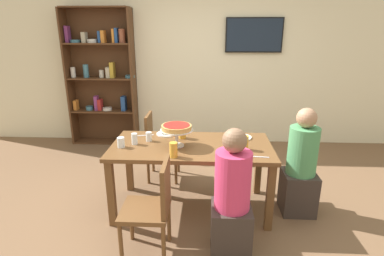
{
  "coord_description": "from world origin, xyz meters",
  "views": [
    {
      "loc": [
        0.15,
        -2.96,
        1.89
      ],
      "look_at": [
        0.0,
        0.1,
        0.89
      ],
      "focal_mm": 28.65,
      "sensor_mm": 36.0,
      "label": 1
    }
  ],
  "objects_px": {
    "chair_near_left": "(153,205)",
    "salad_plate_near_diner": "(241,136)",
    "salad_plate_far_diner": "(166,133)",
    "cutlery_knife_near": "(259,157)",
    "water_glass_clear_spare": "(149,137)",
    "dining_table": "(192,153)",
    "bookshelf": "(102,76)",
    "chair_far_left": "(158,143)",
    "diner_head_east": "(300,169)",
    "water_glass_clear_far": "(121,142)",
    "beer_glass_amber_short": "(173,150)",
    "cutlery_fork_near": "(146,135)",
    "deep_dish_pizza_stand": "(177,129)",
    "beer_glass_amber_tall": "(182,132)",
    "water_glass_clear_near": "(134,139)",
    "diner_near_right": "(232,203)",
    "beer_glass_amber_spare": "(245,143)",
    "television": "(254,35)"
  },
  "relations": [
    {
      "from": "chair_near_left",
      "to": "salad_plate_near_diner",
      "type": "distance_m",
      "value": 1.32
    },
    {
      "from": "salad_plate_far_diner",
      "to": "cutlery_knife_near",
      "type": "xyz_separation_m",
      "value": [
        0.96,
        -0.6,
        -0.02
      ]
    },
    {
      "from": "water_glass_clear_spare",
      "to": "dining_table",
      "type": "bearing_deg",
      "value": -10.76
    },
    {
      "from": "bookshelf",
      "to": "chair_near_left",
      "type": "bearing_deg",
      "value": -64.78
    },
    {
      "from": "chair_far_left",
      "to": "water_glass_clear_spare",
      "type": "bearing_deg",
      "value": 0.77
    },
    {
      "from": "diner_head_east",
      "to": "water_glass_clear_far",
      "type": "bearing_deg",
      "value": 2.85
    },
    {
      "from": "chair_far_left",
      "to": "water_glass_clear_far",
      "type": "distance_m",
      "value": 0.89
    },
    {
      "from": "diner_head_east",
      "to": "beer_glass_amber_short",
      "type": "xyz_separation_m",
      "value": [
        -1.29,
        -0.31,
        0.32
      ]
    },
    {
      "from": "cutlery_fork_near",
      "to": "dining_table",
      "type": "bearing_deg",
      "value": 140.8
    },
    {
      "from": "chair_far_left",
      "to": "salad_plate_near_diner",
      "type": "distance_m",
      "value": 1.13
    },
    {
      "from": "deep_dish_pizza_stand",
      "to": "beer_glass_amber_tall",
      "type": "height_order",
      "value": "deep_dish_pizza_stand"
    },
    {
      "from": "dining_table",
      "to": "water_glass_clear_spare",
      "type": "xyz_separation_m",
      "value": [
        -0.46,
        0.09,
        0.14
      ]
    },
    {
      "from": "diner_head_east",
      "to": "water_glass_clear_near",
      "type": "bearing_deg",
      "value": 0.0
    },
    {
      "from": "beer_glass_amber_tall",
      "to": "diner_near_right",
      "type": "bearing_deg",
      "value": -61.32
    },
    {
      "from": "salad_plate_near_diner",
      "to": "water_glass_clear_spare",
      "type": "xyz_separation_m",
      "value": [
        -1.0,
        -0.16,
        0.03
      ]
    },
    {
      "from": "bookshelf",
      "to": "beer_glass_amber_tall",
      "type": "xyz_separation_m",
      "value": [
        1.47,
        -1.82,
        -0.33
      ]
    },
    {
      "from": "chair_far_left",
      "to": "deep_dish_pizza_stand",
      "type": "bearing_deg",
      "value": 23.52
    },
    {
      "from": "salad_plate_far_diner",
      "to": "beer_glass_amber_spare",
      "type": "xyz_separation_m",
      "value": [
        0.84,
        -0.42,
        0.05
      ]
    },
    {
      "from": "dining_table",
      "to": "beer_glass_amber_tall",
      "type": "height_order",
      "value": "beer_glass_amber_tall"
    },
    {
      "from": "bookshelf",
      "to": "chair_near_left",
      "type": "height_order",
      "value": "bookshelf"
    },
    {
      "from": "beer_glass_amber_short",
      "to": "water_glass_clear_near",
      "type": "xyz_separation_m",
      "value": [
        -0.44,
        0.31,
        -0.01
      ]
    },
    {
      "from": "bookshelf",
      "to": "diner_near_right",
      "type": "distance_m",
      "value": 3.41
    },
    {
      "from": "beer_glass_amber_tall",
      "to": "water_glass_clear_spare",
      "type": "relative_size",
      "value": 1.4
    },
    {
      "from": "cutlery_fork_near",
      "to": "water_glass_clear_near",
      "type": "bearing_deg",
      "value": 64.36
    },
    {
      "from": "dining_table",
      "to": "water_glass_clear_far",
      "type": "bearing_deg",
      "value": -171.61
    },
    {
      "from": "diner_head_east",
      "to": "chair_near_left",
      "type": "relative_size",
      "value": 1.32
    },
    {
      "from": "deep_dish_pizza_stand",
      "to": "cutlery_fork_near",
      "type": "relative_size",
      "value": 1.86
    },
    {
      "from": "salad_plate_near_diner",
      "to": "cutlery_fork_near",
      "type": "bearing_deg",
      "value": 179.39
    },
    {
      "from": "beer_glass_amber_short",
      "to": "cutlery_fork_near",
      "type": "relative_size",
      "value": 0.8
    },
    {
      "from": "salad_plate_far_diner",
      "to": "water_glass_clear_spare",
      "type": "xyz_separation_m",
      "value": [
        -0.15,
        -0.22,
        0.03
      ]
    },
    {
      "from": "chair_far_left",
      "to": "beer_glass_amber_short",
      "type": "distance_m",
      "value": 1.12
    },
    {
      "from": "chair_near_left",
      "to": "deep_dish_pizza_stand",
      "type": "bearing_deg",
      "value": -10.74
    },
    {
      "from": "bookshelf",
      "to": "salad_plate_far_diner",
      "type": "height_order",
      "value": "bookshelf"
    },
    {
      "from": "television",
      "to": "dining_table",
      "type": "bearing_deg",
      "value": -112.57
    },
    {
      "from": "salad_plate_near_diner",
      "to": "diner_near_right",
      "type": "bearing_deg",
      "value": -99.59
    },
    {
      "from": "bookshelf",
      "to": "diner_head_east",
      "type": "relative_size",
      "value": 1.92
    },
    {
      "from": "bookshelf",
      "to": "water_glass_clear_near",
      "type": "height_order",
      "value": "bookshelf"
    },
    {
      "from": "television",
      "to": "cutlery_knife_near",
      "type": "distance_m",
      "value": 2.63
    },
    {
      "from": "television",
      "to": "deep_dish_pizza_stand",
      "type": "bearing_deg",
      "value": -115.5
    },
    {
      "from": "bookshelf",
      "to": "cutlery_knife_near",
      "type": "distance_m",
      "value": 3.24
    },
    {
      "from": "dining_table",
      "to": "water_glass_clear_spare",
      "type": "bearing_deg",
      "value": 169.24
    },
    {
      "from": "water_glass_clear_far",
      "to": "salad_plate_near_diner",
      "type": "bearing_deg",
      "value": 15.85
    },
    {
      "from": "diner_head_east",
      "to": "cutlery_knife_near",
      "type": "relative_size",
      "value": 6.39
    },
    {
      "from": "beer_glass_amber_spare",
      "to": "water_glass_clear_near",
      "type": "height_order",
      "value": "beer_glass_amber_spare"
    },
    {
      "from": "salad_plate_far_diner",
      "to": "water_glass_clear_far",
      "type": "distance_m",
      "value": 0.58
    },
    {
      "from": "bookshelf",
      "to": "water_glass_clear_spare",
      "type": "xyz_separation_m",
      "value": [
        1.12,
        -1.93,
        -0.35
      ]
    },
    {
      "from": "water_glass_clear_near",
      "to": "diner_near_right",
      "type": "bearing_deg",
      "value": -35.05
    },
    {
      "from": "diner_near_right",
      "to": "water_glass_clear_spare",
      "type": "relative_size",
      "value": 11.57
    },
    {
      "from": "beer_glass_amber_tall",
      "to": "cutlery_fork_near",
      "type": "bearing_deg",
      "value": 171.73
    },
    {
      "from": "chair_far_left",
      "to": "cutlery_knife_near",
      "type": "relative_size",
      "value": 4.83
    }
  ]
}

